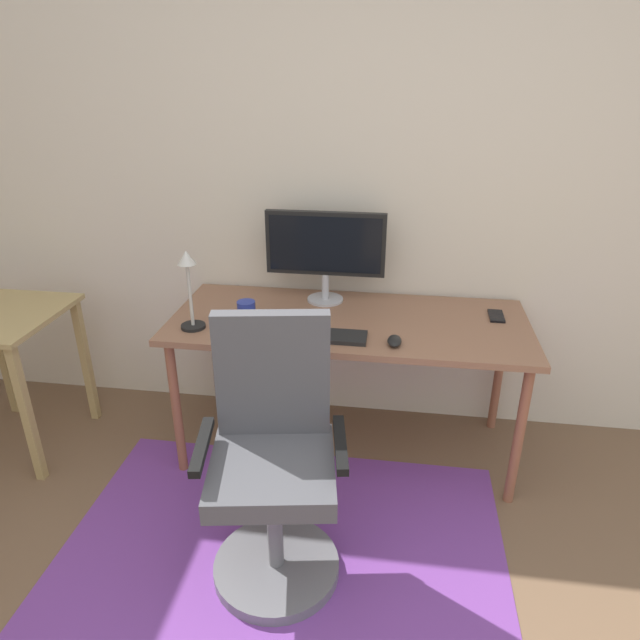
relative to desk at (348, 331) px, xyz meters
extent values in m
cube|color=beige|center=(0.12, 0.42, 0.64)|extent=(6.00, 0.10, 2.60)
cube|color=#723B91|center=(-0.19, -0.73, -0.66)|extent=(1.80, 1.27, 0.01)
cube|color=#885D44|center=(0.00, 0.00, 0.05)|extent=(1.66, 0.70, 0.03)
cylinder|color=#91553D|center=(-0.77, -0.29, -0.31)|extent=(0.04, 0.04, 0.70)
cylinder|color=#91553D|center=(0.77, -0.29, -0.31)|extent=(0.04, 0.04, 0.70)
cylinder|color=#91553D|center=(-0.77, 0.29, -0.31)|extent=(0.04, 0.04, 0.70)
cylinder|color=#91553D|center=(0.77, 0.29, -0.31)|extent=(0.04, 0.04, 0.70)
cylinder|color=#B2B2B7|center=(-0.14, 0.21, 0.07)|extent=(0.18, 0.18, 0.01)
cylinder|color=#B2B2B7|center=(-0.14, 0.21, 0.14)|extent=(0.04, 0.04, 0.13)
cube|color=black|center=(-0.14, 0.21, 0.36)|extent=(0.58, 0.04, 0.31)
cube|color=black|center=(-0.14, 0.19, 0.36)|extent=(0.54, 0.00, 0.27)
cube|color=black|center=(-0.12, -0.21, 0.07)|extent=(0.43, 0.13, 0.02)
ellipsoid|color=black|center=(0.22, -0.24, 0.08)|extent=(0.06, 0.10, 0.03)
cylinder|color=navy|center=(-0.47, -0.07, 0.11)|extent=(0.09, 0.09, 0.09)
cube|color=black|center=(0.69, 0.12, 0.07)|extent=(0.07, 0.14, 0.01)
cylinder|color=black|center=(-0.69, -0.20, 0.07)|extent=(0.11, 0.11, 0.01)
cylinder|color=beige|center=(-0.69, -0.20, 0.22)|extent=(0.02, 0.02, 0.29)
cone|color=beige|center=(-0.69, -0.20, 0.40)|extent=(0.08, 0.08, 0.06)
cylinder|color=slate|center=(-0.19, -0.83, -0.64)|extent=(0.49, 0.49, 0.05)
cylinder|color=slate|center=(-0.19, -0.83, -0.41)|extent=(0.06, 0.06, 0.40)
cube|color=#4C4C51|center=(-0.19, -0.83, -0.17)|extent=(0.51, 0.51, 0.08)
cube|color=#4C4C51|center=(-0.22, -0.64, 0.12)|extent=(0.42, 0.13, 0.49)
cube|color=black|center=(-0.42, -0.87, -0.06)|extent=(0.09, 0.31, 0.03)
cube|color=black|center=(0.05, -0.79, -0.06)|extent=(0.09, 0.31, 0.03)
cube|color=tan|center=(-1.42, -0.45, -0.31)|extent=(0.04, 0.04, 0.71)
cube|color=tan|center=(-1.91, 0.06, -0.31)|extent=(0.04, 0.04, 0.71)
cube|color=tan|center=(-1.42, 0.06, -0.31)|extent=(0.04, 0.04, 0.71)
camera|label=1|loc=(0.21, -2.39, 1.14)|focal=31.53mm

